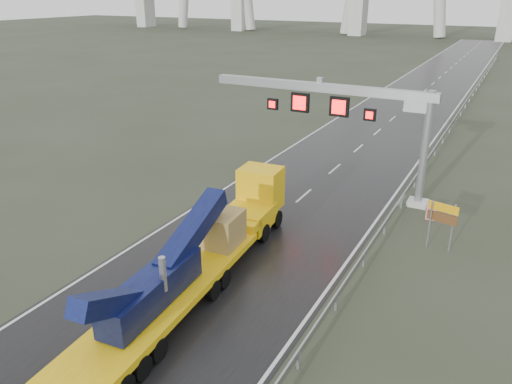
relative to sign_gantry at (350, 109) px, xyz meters
The scene contains 7 objects.
ground 18.96m from the sign_gantry, 96.67° to the right, with size 400.00×400.00×0.00m, color #2F3525.
road 22.81m from the sign_gantry, 95.46° to the left, with size 11.00×200.00×0.02m, color black.
guardrail 13.57m from the sign_gantry, 71.60° to the left, with size 0.20×140.00×1.40m, color gray, non-canonical shape.
sign_gantry is the anchor object (origin of this frame).
heavy_haul_truck 13.84m from the sign_gantry, 100.05° to the right, with size 3.77×17.37×4.05m.
exit_sign_pair 9.56m from the sign_gantry, 38.37° to the right, with size 1.52×0.41×2.65m.
striped_barrier 8.02m from the sign_gantry, 16.87° to the right, with size 0.57×0.31×0.97m, color red.
Camera 1 is at (11.39, -12.21, 12.56)m, focal length 35.00 mm.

